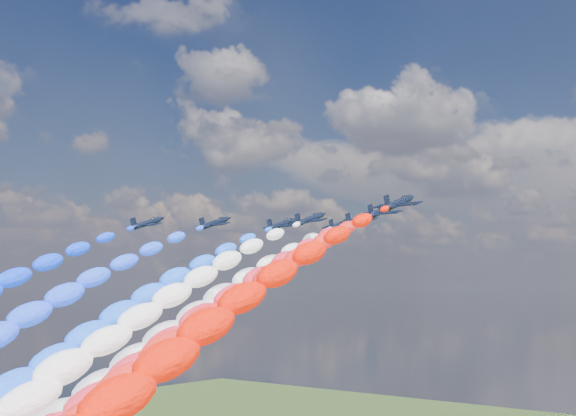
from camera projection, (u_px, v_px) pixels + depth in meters
The scene contains 15 objects.
jet_0 at pixel (147, 223), 166.17m from camera, with size 8.09×10.84×2.39m, color black, non-canonical shape.
jet_1 at pixel (215, 223), 165.59m from camera, with size 8.09×10.84×2.39m, color black, non-canonical shape.
trail_1 at pixel (11, 342), 126.44m from camera, with size 6.50×92.94×49.77m, color #204AFF, non-canonical shape.
jet_2 at pixel (281, 224), 169.30m from camera, with size 8.09×10.84×2.39m, color black, non-canonical shape.
trail_2 at pixel (103, 341), 130.15m from camera, with size 6.50×92.94×49.77m, color #1B5AFF, non-canonical shape.
jet_3 at pixel (310, 219), 156.34m from camera, with size 8.09×10.84×2.39m, color black, non-canonical shape.
trail_3 at pixel (122, 347), 117.20m from camera, with size 6.50×92.94×49.77m, color white, non-canonical shape.
jet_4 at pixel (341, 224), 169.28m from camera, with size 8.09×10.84×2.39m, color black, non-canonical shape.
trail_4 at pixel (181, 341), 130.13m from camera, with size 6.50×92.94×49.77m, color white, non-canonical shape.
jet_5 at pixel (360, 219), 155.35m from camera, with size 8.09×10.84×2.39m, color black, non-canonical shape.
trail_5 at pixel (187, 347), 116.20m from camera, with size 6.50×92.94×49.77m, color red, non-canonical shape.
jet_6 at pixel (381, 211), 140.23m from camera, with size 8.09×10.84×2.39m, color black, non-canonical shape.
trail_6 at pixel (190, 356), 101.08m from camera, with size 6.50×92.94×49.77m, color red, non-canonical shape.
jet_7 at pixel (399, 203), 126.06m from camera, with size 8.09×10.84×2.39m, color black, non-canonical shape.
trail_7 at pixel (185, 367), 86.91m from camera, with size 6.50×92.94×49.77m, color red, non-canonical shape.
Camera 1 is at (96.41, -114.75, 82.72)m, focal length 47.71 mm.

